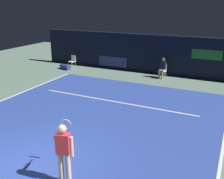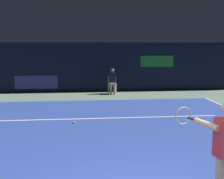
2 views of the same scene
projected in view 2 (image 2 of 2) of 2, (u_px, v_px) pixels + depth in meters
name	position (u px, v px, depth m)	size (l,w,h in m)	color
ground_plane	(106.00, 134.00, 8.50)	(32.76, 32.76, 0.00)	slate
court_surface	(106.00, 134.00, 8.50)	(10.29, 10.39, 0.01)	#2D479E
line_service	(101.00, 118.00, 10.29)	(8.03, 0.10, 0.01)	white
back_wall	(93.00, 67.00, 16.11)	(17.01, 0.33, 2.60)	black
line_judge_on_chair	(112.00, 80.00, 15.36)	(0.45, 0.54, 1.32)	white
tennis_ball	(74.00, 122.00, 9.64)	(0.07, 0.07, 0.07)	#CCE033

